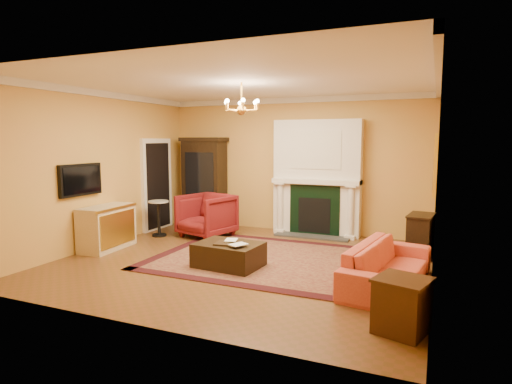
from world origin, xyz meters
The scene contains 26 objects.
floor centered at (0.00, 0.00, -0.01)m, with size 6.00×5.50×0.02m, color brown.
ceiling centered at (0.00, 0.00, 3.01)m, with size 6.00×5.50×0.02m, color white.
wall_back centered at (0.00, 2.76, 1.50)m, with size 6.00×0.02×3.00m, color gold.
wall_front centered at (0.00, -2.76, 1.50)m, with size 6.00×0.02×3.00m, color gold.
wall_left centered at (-3.01, 0.00, 1.50)m, with size 0.02×5.50×3.00m, color gold.
wall_right centered at (3.01, 0.00, 1.50)m, with size 0.02×5.50×3.00m, color gold.
fireplace centered at (0.60, 2.57, 1.19)m, with size 1.90×0.70×2.50m.
crown_molding centered at (0.00, 0.96, 2.94)m, with size 6.00×5.50×0.12m.
doorway centered at (-2.95, 1.70, 1.05)m, with size 0.08×1.05×2.10m.
tv_panel centered at (-2.95, -0.60, 1.35)m, with size 0.09×0.95×0.58m.
gilt_mirror centered at (2.97, 1.40, 1.65)m, with size 0.06×0.76×1.05m.
chandelier centered at (0.00, 0.00, 2.61)m, with size 0.63×0.55×0.53m.
oriental_rug centered at (0.43, 0.29, 0.01)m, with size 4.01×3.01×0.02m, color #430E12.
china_cabinet centered at (-2.16, 2.49, 1.02)m, with size 1.02×0.46×2.03m, color black.
wingback_armchair centered at (-1.51, 1.44, 0.51)m, with size 0.98×0.92×1.01m, color maroon.
pedestal_table centered at (-2.47, 1.07, 0.45)m, with size 0.43×0.43×0.77m.
commode centered at (-2.73, -0.22, 0.41)m, with size 0.53×1.11×0.83m, color beige.
coral_sofa centered at (2.42, -0.31, 0.41)m, with size 2.08×0.61×0.81m, color #CB5740.
end_table centered at (2.72, -1.78, 0.29)m, with size 0.49×0.49×0.57m, color #371A0F.
console_table centered at (2.78, 1.52, 0.37)m, with size 0.38×0.66×0.74m, color black.
leather_ottoman centered at (-0.07, -0.37, 0.21)m, with size 1.03×0.75×0.38m, color black.
ottoman_tray centered at (-0.03, -0.44, 0.41)m, with size 0.41×0.32×0.03m, color black.
book_a centered at (-0.14, -0.36, 0.56)m, with size 0.19×0.02×0.26m, color gray.
book_b centered at (0.10, -0.50, 0.56)m, with size 0.20×0.02×0.27m, color gray.
topiary_left centered at (0.05, 2.53, 1.45)m, with size 0.15×0.15×0.40m.
topiary_right centered at (1.30, 2.53, 1.44)m, with size 0.14×0.14×0.39m.
Camera 1 is at (3.00, -6.45, 2.07)m, focal length 30.00 mm.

